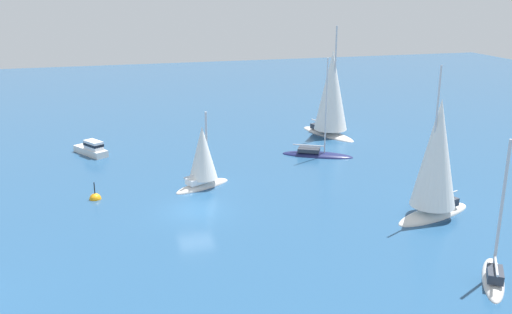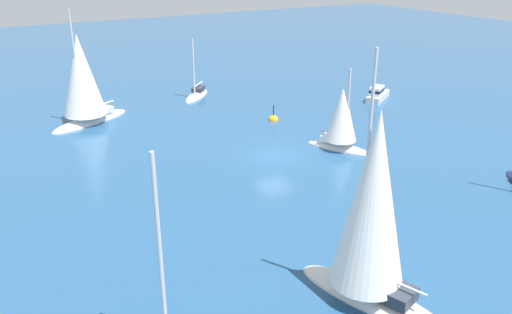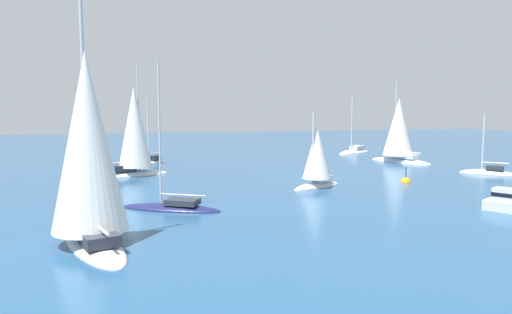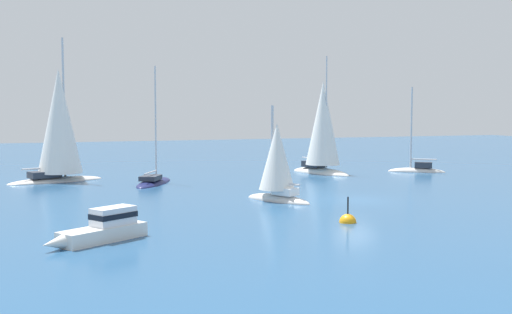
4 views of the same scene
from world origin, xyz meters
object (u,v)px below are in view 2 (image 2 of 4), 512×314
object	(u,v)px
sloop	(197,95)
motor_cruiser	(378,94)
channel_buoy	(273,120)
yacht	(83,83)
sailboat	(373,218)
ketch_1	(341,121)

from	to	relation	value
sloop	motor_cruiser	bearing A→B (deg)	100.08
motor_cruiser	channel_buoy	xyz separation A→B (m)	(12.23, 0.31, -0.57)
motor_cruiser	yacht	size ratio (longest dim) A/B	0.48
motor_cruiser	sloop	bearing A→B (deg)	113.89
sailboat	channel_buoy	size ratio (longest dim) A/B	6.23
yacht	motor_cruiser	bearing A→B (deg)	137.96
yacht	ketch_1	xyz separation A→B (m)	(-14.47, 15.74, -1.25)
yacht	channel_buoy	bearing A→B (deg)	125.12
ketch_1	channel_buoy	size ratio (longest dim) A/B	3.65
sloop	motor_cruiser	size ratio (longest dim) A/B	1.31
ketch_1	channel_buoy	bearing A→B (deg)	156.96
sloop	channel_buoy	size ratio (longest dim) A/B	3.54
channel_buoy	ketch_1	bearing A→B (deg)	93.59
sloop	yacht	xyz separation A→B (m)	(11.42, 2.92, 3.31)
yacht	channel_buoy	size ratio (longest dim) A/B	5.58
motor_cruiser	ketch_1	size ratio (longest dim) A/B	0.74
sloop	channel_buoy	bearing A→B (deg)	58.02
motor_cruiser	ketch_1	bearing A→B (deg)	-175.54
sailboat	channel_buoy	distance (m)	24.81
motor_cruiser	yacht	bearing A→B (deg)	132.88
motor_cruiser	channel_buoy	world-z (taller)	motor_cruiser
sloop	motor_cruiser	xyz separation A→B (m)	(-14.76, 10.04, 0.44)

